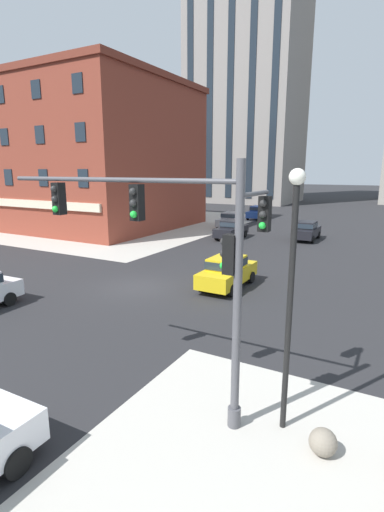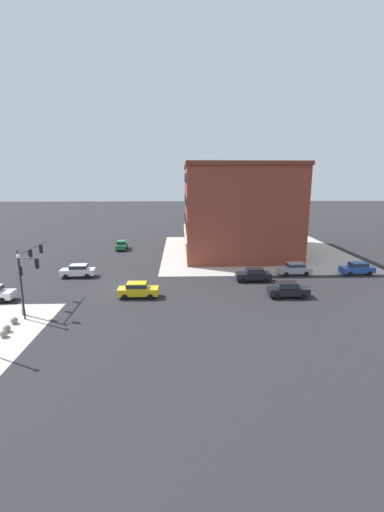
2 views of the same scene
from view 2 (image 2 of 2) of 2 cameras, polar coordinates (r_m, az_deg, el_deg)
ground_plane at (r=43.55m, az=-11.15°, el=-4.81°), size 320.00×320.00×0.00m
sidewalk_far_corner at (r=63.70m, az=9.88°, el=0.75°), size 32.00×32.00×0.02m
traffic_signal_main at (r=37.64m, az=-25.10°, el=-1.84°), size 7.30×2.09×6.38m
bollard_sphere_curb_a at (r=35.80m, az=-26.92°, el=-9.33°), size 0.61×0.61×0.61m
bollard_sphere_curb_b at (r=34.31m, az=-27.90°, el=-10.38°), size 0.61×0.61×0.61m
bollard_sphere_curb_c at (r=33.36m, az=-28.26°, el=-11.06°), size 0.61×0.61×0.61m
street_lamp_corner_near at (r=35.42m, az=-26.06°, el=-3.50°), size 0.36×0.36×6.18m
car_main_northbound_near at (r=40.04m, az=15.29°, el=-5.20°), size 1.93×4.42×1.68m
car_main_northbound_far at (r=48.74m, az=-18.03°, el=-2.21°), size 2.05×4.48×1.68m
car_main_southbound_near at (r=45.18m, az=9.98°, el=-2.92°), size 1.93×4.42×1.68m
car_main_southbound_far at (r=65.39m, az=-11.38°, el=1.81°), size 4.50×2.09×1.68m
car_cross_westbound at (r=52.64m, az=25.28°, el=-1.74°), size 2.10×4.50×1.68m
car_parked_curb at (r=39.01m, az=-8.81°, el=-5.37°), size 1.91×4.41×1.68m
car_main_mid at (r=49.36m, az=16.35°, el=-1.92°), size 2.06×4.48×1.68m
storefront_block_near_corner at (r=62.97m, az=7.10°, el=7.72°), size 24.38×18.07×15.22m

